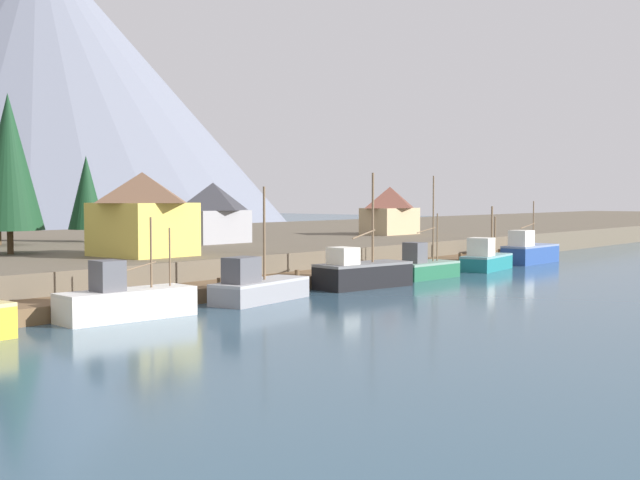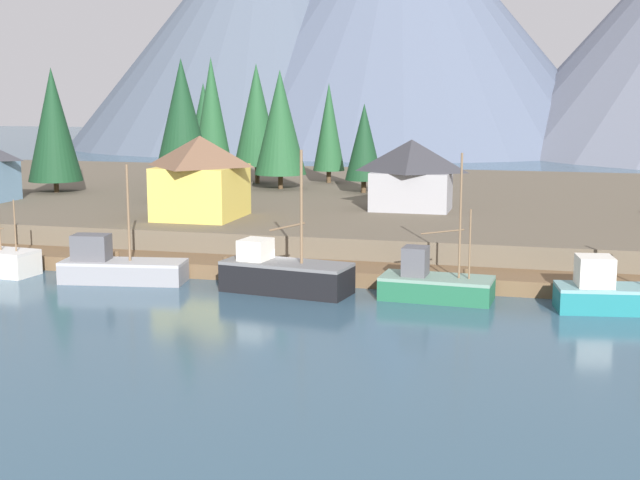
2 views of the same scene
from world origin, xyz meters
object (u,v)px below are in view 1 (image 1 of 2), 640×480
house_grey (213,212)px  conifer_far_left (9,162)px  fishing_boat_green (423,268)px  conifer_near_right (86,193)px  fishing_boat_teal (486,259)px  fishing_boat_grey (258,287)px  fishing_boat_white (125,301)px  fishing_boat_black (362,273)px  house_yellow (143,213)px  fishing_boat_blue (529,252)px  house_tan (390,210)px

house_grey → conifer_far_left: bearing=177.3°
fishing_boat_green → conifer_near_right: bearing=112.0°
house_grey → fishing_boat_teal: bearing=-54.9°
conifer_far_left → fishing_boat_green: bearing=-41.0°
fishing_boat_grey → fishing_boat_green: size_ratio=0.95×
fishing_boat_white → fishing_boat_teal: bearing=5.8°
fishing_boat_grey → fishing_boat_green: (20.94, 0.33, -0.07)m
fishing_boat_green → fishing_boat_grey: bearing=-175.9°
fishing_boat_black → conifer_far_left: conifer_far_left is taller
fishing_boat_grey → fishing_boat_black: 11.53m
fishing_boat_teal → house_yellow: house_yellow is taller
fishing_boat_blue → house_tan: size_ratio=1.11×
fishing_boat_teal → house_yellow: 33.87m
fishing_boat_teal → fishing_boat_blue: (10.43, 0.55, 0.15)m
conifer_near_right → fishing_boat_green: bearing=-71.2°
fishing_boat_green → fishing_boat_blue: (20.98, 0.25, 0.28)m
fishing_boat_grey → house_grey: size_ratio=1.23×
fishing_boat_grey → conifer_far_left: size_ratio=0.66×
fishing_boat_teal → conifer_far_left: (-36.53, 22.85, 8.85)m
fishing_boat_white → house_yellow: 17.76m
fishing_boat_blue → fishing_boat_grey: bearing=-179.4°
fishing_boat_green → house_grey: size_ratio=1.30×
house_tan → conifer_far_left: conifer_far_left is taller
fishing_boat_blue → conifer_far_left: size_ratio=0.63×
house_grey → fishing_boat_white: bearing=-141.3°
house_grey → house_yellow: size_ratio=0.98×
house_yellow → conifer_near_right: size_ratio=0.80×
fishing_boat_green → house_yellow: house_yellow is taller
fishing_boat_teal → fishing_boat_blue: size_ratio=0.94×
fishing_boat_teal → fishing_boat_blue: bearing=-5.9°
fishing_boat_teal → fishing_boat_white: bearing=170.7°
fishing_boat_white → fishing_boat_blue: fishing_boat_blue is taller
fishing_boat_green → conifer_far_left: (-25.97, 22.55, 8.98)m
fishing_boat_black → house_grey: fishing_boat_black is taller
fishing_boat_black → fishing_boat_teal: fishing_boat_black is taller
conifer_far_left → house_grey: bearing=-2.7°
fishing_boat_teal → house_grey: house_grey is taller
fishing_boat_blue → house_tan: 19.13m
fishing_boat_white → conifer_near_right: size_ratio=0.96×
fishing_boat_white → fishing_boat_black: 22.25m
fishing_boat_white → fishing_boat_blue: (52.65, 0.26, 0.15)m
house_grey → house_tan: 26.62m
fishing_boat_black → house_yellow: 17.78m
fishing_boat_blue → house_tan: bearing=87.7°
fishing_boat_teal → fishing_boat_black: bearing=171.5°
fishing_boat_grey → fishing_boat_teal: 31.49m
fishing_boat_black → conifer_near_right: bearing=101.9°
fishing_boat_green → fishing_boat_teal: fishing_boat_green is taller
conifer_near_right → conifer_far_left: 18.32m
fishing_boat_grey → fishing_boat_blue: (41.92, 0.58, 0.21)m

